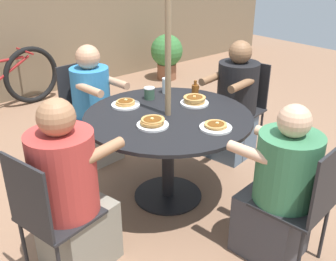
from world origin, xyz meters
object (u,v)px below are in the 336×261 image
diner_north (94,109)px  pancake_plate_b (195,101)px  diner_south (279,192)px  pancake_plate_d (216,127)px  patio_chair_south (306,200)px  bicycle (1,81)px  syrup_bottle (195,89)px  potted_shrub (167,54)px  coffee_cup (149,93)px  pancake_plate_c (153,123)px  patio_table (168,129)px  drinking_glass_a (166,86)px  patio_chair_west (244,102)px  patio_chair_east (47,212)px  diner_east (70,197)px  pancake_plate_a (126,104)px  patio_chair_north (83,104)px  diner_west (235,106)px

diner_north → pancake_plate_b: (0.41, -0.95, 0.26)m
diner_north → diner_south: size_ratio=1.02×
diner_north → pancake_plate_d: diner_north is taller
patio_chair_south → bicycle: (-0.50, 4.01, -0.13)m
syrup_bottle → potted_shrub: size_ratio=0.19×
diner_north → coffee_cup: diner_north is taller
patio_chair_south → pancake_plate_c: bearing=101.8°
patio_table → coffee_cup: size_ratio=12.96×
patio_chair_south → diner_south: (-0.02, 0.17, -0.03)m
patio_chair_south → pancake_plate_c: patio_chair_south is taller
diner_south → drinking_glass_a: size_ratio=8.14×
diner_north → bicycle: bearing=-87.5°
diner_north → patio_chair_west: 1.49m
patio_chair_east → potted_shrub: size_ratio=1.28×
bicycle → potted_shrub: bearing=-11.9°
coffee_cup → diner_east: bearing=-151.2°
bicycle → coffee_cup: bearing=-84.0°
pancake_plate_a → pancake_plate_d: 0.82m
drinking_glass_a → bicycle: (-0.68, 2.45, -0.43)m
diner_north → drinking_glass_a: 0.78m
patio_chair_east → pancake_plate_c: bearing=87.6°
pancake_plate_a → patio_chair_north: bearing=88.0°
potted_shrub → patio_chair_west: bearing=-112.1°
patio_chair_east → drinking_glass_a: 1.62m
patio_table → diner_south: size_ratio=1.19×
patio_chair_east → drinking_glass_a: size_ratio=6.68×
patio_table → patio_chair_east: patio_chair_east is taller
patio_chair_east → drinking_glass_a: bearing=101.4°
patio_chair_east → pancake_plate_a: size_ratio=3.89×
patio_table → pancake_plate_b: bearing=6.3°
diner_west → bicycle: size_ratio=0.72×
diner_east → pancake_plate_c: 0.80m
pancake_plate_a → coffee_cup: size_ratio=2.30×
patio_chair_north → patio_chair_east: same height
syrup_bottle → pancake_plate_a: bearing=164.0°
diner_north → patio_chair_east: bearing=44.5°
pancake_plate_d → diner_north: bearing=97.9°
pancake_plate_d → patio_chair_east: bearing=172.7°
syrup_bottle → drinking_glass_a: (-0.16, 0.20, 0.02)m
diner_south → pancake_plate_d: bearing=85.1°
pancake_plate_d → drinking_glass_a: drinking_glass_a is taller
diner_north → drinking_glass_a: size_ratio=8.33×
patio_chair_east → pancake_plate_b: 1.51m
patio_table → diner_south: (0.11, -0.99, -0.13)m
diner_south → pancake_plate_a: diner_south is taller
diner_south → pancake_plate_b: 1.08m
patio_chair_east → patio_chair_north: bearing=131.5°
patio_table → pancake_plate_d: (0.10, -0.42, 0.14)m
potted_shrub → patio_chair_north: bearing=-148.2°
diner_south → pancake_plate_b: bearing=72.3°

